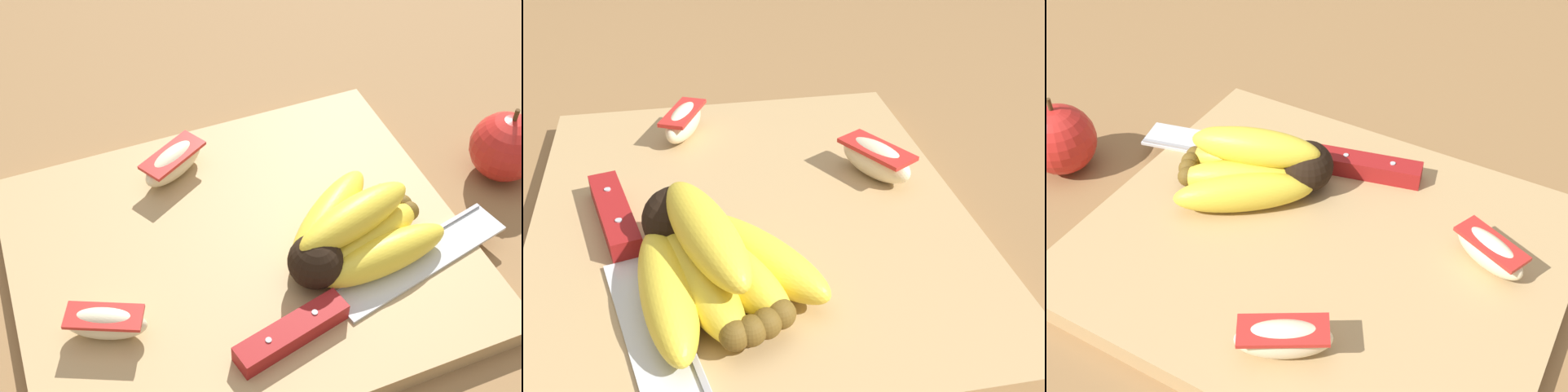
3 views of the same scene
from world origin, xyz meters
TOP-DOWN VIEW (x-y plane):
  - ground_plane at (0.00, 0.00)m, footprint 6.00×6.00m
  - cutting_board at (-0.02, 0.00)m, footprint 0.40×0.33m
  - banana_bunch at (0.07, -0.04)m, footprint 0.15×0.13m
  - chefs_knife at (0.03, -0.09)m, footprint 0.28×0.09m
  - apple_wedge_near at (-0.05, 0.11)m, footprint 0.08×0.06m
  - apple_wedge_middle at (-0.15, -0.04)m, footprint 0.07×0.05m

SIDE VIEW (x-z plane):
  - ground_plane at x=0.00m, z-range 0.00..0.00m
  - cutting_board at x=-0.02m, z-range 0.00..0.02m
  - chefs_knife at x=0.03m, z-range 0.02..0.04m
  - apple_wedge_middle at x=-0.15m, z-range 0.02..0.05m
  - apple_wedge_near at x=-0.05m, z-range 0.02..0.05m
  - banana_bunch at x=0.07m, z-range 0.01..0.07m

